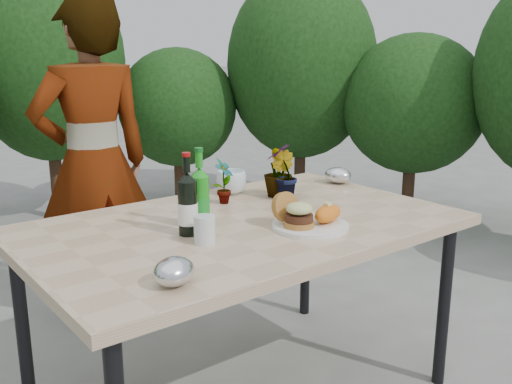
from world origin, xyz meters
TOP-DOWN VIEW (x-y plane):
  - patio_table at (0.00, 0.00)m, footprint 1.60×1.00m
  - shrub_hedge at (0.35, 1.69)m, footprint 6.79×4.97m
  - dinner_plate at (0.15, -0.21)m, footprint 0.28×0.28m
  - burger_stack at (0.09, -0.19)m, footprint 0.11×0.16m
  - sweet_potato at (0.21, -0.23)m, footprint 0.17×0.12m
  - grilled_veg at (0.16, -0.12)m, footprint 0.08×0.05m
  - wine_bottle at (-0.24, -0.01)m, footprint 0.07×0.07m
  - sparkling_water at (-0.16, 0.04)m, footprint 0.07×0.07m
  - plastic_cup at (-0.25, -0.12)m, footprint 0.07×0.07m
  - seedling_left at (0.09, 0.26)m, footprint 0.12×0.11m
  - seedling_mid at (0.34, 0.16)m, footprint 0.12×0.14m
  - seedling_right at (0.35, 0.21)m, footprint 0.18×0.18m
  - blue_bowl at (0.21, 0.37)m, footprint 0.17×0.17m
  - foil_packet_left at (-0.50, -0.36)m, footprint 0.17×0.16m
  - foil_packet_right at (0.74, 0.23)m, footprint 0.15×0.16m
  - person at (-0.15, 1.06)m, footprint 0.62×0.43m

SIDE VIEW (x-z plane):
  - patio_table at x=0.00m, z-range 0.32..1.07m
  - dinner_plate at x=0.15m, z-range 0.75..0.76m
  - grilled_veg at x=0.16m, z-range 0.76..0.79m
  - foil_packet_left at x=-0.50m, z-range 0.75..0.83m
  - foil_packet_right at x=0.74m, z-range 0.75..0.83m
  - sweet_potato at x=0.21m, z-range 0.77..0.83m
  - plastic_cup at x=-0.25m, z-range 0.75..0.84m
  - blue_bowl at x=0.21m, z-range 0.75..0.86m
  - burger_stack at x=0.09m, z-range 0.75..0.87m
  - person at x=-0.15m, z-range 0.00..1.65m
  - seedling_left at x=0.09m, z-range 0.75..0.94m
  - seedling_mid at x=0.34m, z-range 0.75..0.96m
  - wine_bottle at x=-0.24m, z-range 0.71..1.00m
  - sparkling_water at x=-0.16m, z-range 0.71..1.00m
  - seedling_right at x=0.35m, z-range 0.75..0.98m
  - shrub_hedge at x=0.35m, z-range 0.08..2.18m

